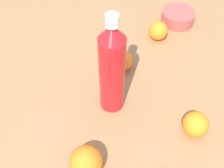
% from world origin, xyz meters
% --- Properties ---
extents(ground_plane, '(2.40, 2.40, 0.00)m').
position_xyz_m(ground_plane, '(0.00, 0.00, 0.00)').
color(ground_plane, olive).
extents(water_bottle, '(0.06, 0.06, 0.29)m').
position_xyz_m(water_bottle, '(0.05, -0.03, 0.13)').
color(water_bottle, red).
rests_on(water_bottle, ground_plane).
extents(orange_1, '(0.06, 0.06, 0.06)m').
position_xyz_m(orange_1, '(0.30, -0.22, 0.03)').
color(orange_1, orange).
rests_on(orange_1, ground_plane).
extents(orange_2, '(0.06, 0.06, 0.06)m').
position_xyz_m(orange_2, '(0.18, -0.08, 0.03)').
color(orange_2, orange).
rests_on(orange_2, ground_plane).
extents(orange_3, '(0.06, 0.06, 0.06)m').
position_xyz_m(orange_3, '(-0.07, -0.22, 0.03)').
color(orange_3, orange).
rests_on(orange_3, ground_plane).
extents(orange_4, '(0.07, 0.07, 0.07)m').
position_xyz_m(orange_4, '(-0.13, 0.05, 0.04)').
color(orange_4, orange).
rests_on(orange_4, ground_plane).
extents(ceramic_bowl, '(0.12, 0.12, 0.04)m').
position_xyz_m(ceramic_bowl, '(0.37, -0.31, 0.02)').
color(ceramic_bowl, '#B24C47').
rests_on(ceramic_bowl, ground_plane).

